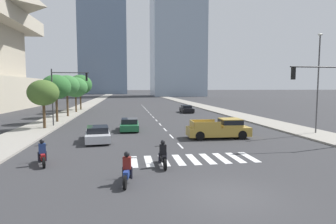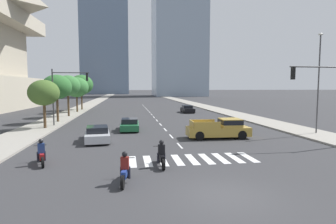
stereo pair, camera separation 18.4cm
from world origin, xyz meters
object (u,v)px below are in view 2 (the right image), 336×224
motorcycle_lead (125,170)px  sedan_silver_2 (97,134)px  motorcycle_trailing (161,156)px  traffic_signal_far (66,87)px  motorcycle_third (41,154)px  pickup_truck (221,129)px  sedan_green_1 (130,125)px  sedan_black_0 (187,109)px  street_tree_second (57,87)px  traffic_signal_near (327,88)px  street_lamp_east (319,77)px  street_tree_nearest (44,93)px  street_tree_third (68,86)px  street_tree_fifth (81,85)px  street_tree_fourth (77,87)px

motorcycle_lead → sedan_silver_2: motorcycle_lead is taller
motorcycle_trailing → traffic_signal_far: traffic_signal_far is taller
motorcycle_third → pickup_truck: 14.32m
pickup_truck → traffic_signal_far: bearing=149.4°
sedan_green_1 → traffic_signal_far: traffic_signal_far is taller
sedan_black_0 → sedan_silver_2: (-12.72, -23.79, -0.01)m
traffic_signal_far → street_tree_second: bearing=117.1°
traffic_signal_near → street_lamp_east: size_ratio=0.67×
motorcycle_lead → street_lamp_east: (17.39, 10.62, 4.71)m
motorcycle_lead → traffic_signal_near: bearing=-60.5°
motorcycle_trailing → street_tree_nearest: size_ratio=0.45×
pickup_truck → street_tree_third: 25.68m
street_tree_second → motorcycle_trailing: bearing=-63.5°
sedan_green_1 → street_tree_fifth: size_ratio=0.66×
motorcycle_lead → traffic_signal_far: 20.96m
sedan_black_0 → street_tree_fifth: bearing=-110.6°
motorcycle_trailing → traffic_signal_far: (-8.47, 17.11, 3.78)m
traffic_signal_near → street_tree_third: (-22.77, 23.88, 0.24)m
motorcycle_trailing → sedan_green_1: (-1.59, 13.22, -0.01)m
pickup_truck → sedan_green_1: pickup_truck is taller
traffic_signal_far → street_lamp_east: 25.54m
sedan_black_0 → street_lamp_east: (6.97, -23.63, 4.71)m
motorcycle_trailing → sedan_silver_2: 9.06m
pickup_truck → sedan_green_1: (-7.72, 5.49, -0.24)m
street_tree_nearest → motorcycle_trailing: bearing=-55.9°
street_tree_fourth → street_tree_fifth: street_tree_fifth is taller
sedan_green_1 → street_tree_nearest: bearing=79.0°
motorcycle_trailing → street_lamp_east: street_lamp_east is taller
motorcycle_trailing → street_tree_nearest: 18.59m
sedan_black_0 → traffic_signal_far: (-16.93, -14.69, 3.78)m
sedan_green_1 → sedan_silver_2: (-2.67, -5.22, 0.00)m
street_lamp_east → street_tree_fifth: street_lamp_east is taller
street_tree_fifth → traffic_signal_far: bearing=-85.4°
motorcycle_trailing → traffic_signal_far: bearing=25.2°
motorcycle_trailing → street_tree_nearest: bearing=33.0°
traffic_signal_near → street_tree_fifth: street_tree_fifth is taller
street_tree_fourth → sedan_black_0: bearing=-7.4°
sedan_silver_2 → traffic_signal_far: bearing=18.9°
pickup_truck → street_tree_second: bearing=144.0°
street_tree_fifth → street_lamp_east: bearing=-50.5°
pickup_truck → street_tree_third: (-16.40, 19.40, 3.75)m
sedan_black_0 → sedan_green_1: bearing=-27.1°
traffic_signal_far → street_tree_fifth: bearing=94.6°
traffic_signal_far → street_tree_nearest: size_ratio=1.25×
pickup_truck → traffic_signal_near: traffic_signal_near is taller
sedan_black_0 → motorcycle_third: bearing=-25.1°
motorcycle_third → sedan_silver_2: (2.41, 6.70, -0.01)m
motorcycle_lead → street_lamp_east: street_lamp_east is taller
motorcycle_lead → pickup_truck: (8.09, 10.19, 0.23)m
street_tree_nearest → pickup_truck: bearing=-24.3°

